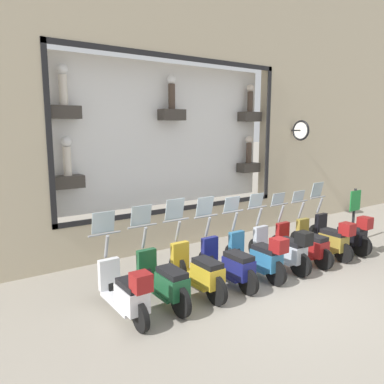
{
  "coord_description": "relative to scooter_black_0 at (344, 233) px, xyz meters",
  "views": [
    {
      "loc": [
        -4.67,
        5.2,
        3.09
      ],
      "look_at": [
        2.17,
        0.44,
        1.68
      ],
      "focal_mm": 35.0,
      "sensor_mm": 36.0,
      "label": 1
    }
  ],
  "objects": [
    {
      "name": "ground_plane",
      "position": [
        -0.67,
        3.21,
        -0.48
      ],
      "size": [
        120.0,
        120.0,
        0.0
      ],
      "primitive_type": "plane",
      "color": "gray"
    },
    {
      "name": "building_facade",
      "position": [
        2.93,
        3.21,
        3.92
      ],
      "size": [
        1.24,
        36.0,
        8.6
      ],
      "color": "beige",
      "rests_on": "ground_plane"
    },
    {
      "name": "scooter_black_0",
      "position": [
        0.0,
        0.0,
        0.0
      ],
      "size": [
        1.81,
        0.61,
        1.68
      ],
      "color": "black",
      "rests_on": "ground_plane"
    },
    {
      "name": "scooter_olive_1",
      "position": [
        -0.01,
        0.75,
        -0.02
      ],
      "size": [
        1.79,
        0.61,
        1.52
      ],
      "color": "black",
      "rests_on": "ground_plane"
    },
    {
      "name": "scooter_red_2",
      "position": [
        0.05,
        1.51,
        -0.06
      ],
      "size": [
        1.8,
        0.61,
        1.53
      ],
      "color": "black",
      "rests_on": "ground_plane"
    },
    {
      "name": "scooter_silver_3",
      "position": [
        -0.0,
        2.26,
        -0.01
      ],
      "size": [
        1.8,
        0.6,
        1.6
      ],
      "color": "black",
      "rests_on": "ground_plane"
    },
    {
      "name": "scooter_teal_4",
      "position": [
        -0.01,
        3.01,
        -0.01
      ],
      "size": [
        1.8,
        0.6,
        1.6
      ],
      "color": "black",
      "rests_on": "ground_plane"
    },
    {
      "name": "scooter_navy_5",
      "position": [
        0.06,
        3.76,
        -0.05
      ],
      "size": [
        1.8,
        0.6,
        1.67
      ],
      "color": "black",
      "rests_on": "ground_plane"
    },
    {
      "name": "scooter_yellow_6",
      "position": [
        0.06,
        4.52,
        -0.04
      ],
      "size": [
        1.81,
        0.6,
        1.71
      ],
      "color": "black",
      "rests_on": "ground_plane"
    },
    {
      "name": "scooter_green_7",
      "position": [
        0.06,
        5.27,
        -0.04
      ],
      "size": [
        1.81,
        0.61,
        1.67
      ],
      "color": "black",
      "rests_on": "ground_plane"
    },
    {
      "name": "scooter_white_8",
      "position": [
        -0.01,
        6.02,
        -0.02
      ],
      "size": [
        1.79,
        0.61,
        1.64
      ],
      "color": "black",
      "rests_on": "ground_plane"
    },
    {
      "name": "shop_sign_post",
      "position": [
        0.27,
        -0.84,
        0.32
      ],
      "size": [
        0.36,
        0.45,
        1.5
      ],
      "color": "#232326",
      "rests_on": "ground_plane"
    }
  ]
}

